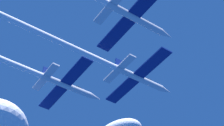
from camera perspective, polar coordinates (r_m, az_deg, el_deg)
jet_lead at (r=68.17m, az=-9.82°, el=4.05°), size 18.56×67.10×3.07m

